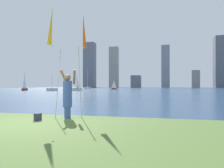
% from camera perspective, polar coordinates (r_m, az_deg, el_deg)
% --- Properties ---
extents(ground, '(120.00, 138.00, 0.12)m').
position_cam_1_polar(ground, '(57.29, 8.62, -1.63)').
color(ground, '#4C662D').
extents(person, '(0.70, 0.51, 1.90)m').
position_cam_1_polar(person, '(8.40, -11.87, -2.68)').
color(person, '#3F59A5').
rests_on(person, ground).
extents(kite_flag_left, '(0.16, 1.00, 4.26)m').
position_cam_1_polar(kite_flag_left, '(8.51, -16.01, 14.36)').
color(kite_flag_left, '#B2B2B7').
rests_on(kite_flag_left, ground).
extents(kite_flag_right, '(0.16, 0.77, 4.16)m').
position_cam_1_polar(kite_flag_right, '(8.94, -7.61, 13.30)').
color(kite_flag_right, '#B2B2B7').
rests_on(kite_flag_right, ground).
extents(bag, '(0.22, 0.19, 0.26)m').
position_cam_1_polar(bag, '(8.23, -19.35, -8.34)').
color(bag, '#33384C').
rests_on(bag, ground).
extents(sailboat_0, '(1.47, 2.88, 4.47)m').
position_cam_1_polar(sailboat_0, '(62.37, 0.58, -0.28)').
color(sailboat_0, maroon).
rests_on(sailboat_0, ground).
extents(sailboat_2, '(2.48, 2.19, 3.57)m').
position_cam_1_polar(sailboat_2, '(47.37, -15.80, -1.39)').
color(sailboat_2, white).
rests_on(sailboat_2, ground).
extents(sailboat_5, '(2.32, 2.24, 6.16)m').
position_cam_1_polar(sailboat_5, '(64.72, -6.63, -1.07)').
color(sailboat_5, white).
rests_on(sailboat_5, ground).
extents(sailboat_6, '(1.04, 1.89, 4.08)m').
position_cam_1_polar(sailboat_6, '(53.84, -22.49, 0.05)').
color(sailboat_6, maroon).
rests_on(sailboat_6, ground).
extents(sailboat_7, '(2.33, 1.24, 3.54)m').
position_cam_1_polar(sailboat_7, '(48.27, -9.27, -0.52)').
color(sailboat_7, white).
rests_on(sailboat_7, ground).
extents(skyline_tower_0, '(6.02, 5.17, 24.55)m').
position_cam_1_polar(skyline_tower_0, '(117.70, -6.03, 5.07)').
color(skyline_tower_0, slate).
rests_on(skyline_tower_0, ground).
extents(skyline_tower_1, '(4.83, 3.52, 21.83)m').
position_cam_1_polar(skyline_tower_1, '(114.77, 0.51, 4.53)').
color(skyline_tower_1, gray).
rests_on(skyline_tower_1, ground).
extents(skyline_tower_2, '(4.89, 6.88, 6.34)m').
position_cam_1_polar(skyline_tower_2, '(112.97, 6.49, 0.67)').
color(skyline_tower_2, slate).
rests_on(skyline_tower_2, ground).
extents(skyline_tower_3, '(4.07, 4.97, 21.41)m').
position_cam_1_polar(skyline_tower_3, '(111.47, 14.18, 4.57)').
color(skyline_tower_3, gray).
rests_on(skyline_tower_3, ground).
extents(skyline_tower_4, '(3.98, 4.04, 8.87)m').
position_cam_1_polar(skyline_tower_4, '(116.54, 21.50, 1.28)').
color(skyline_tower_4, gray).
rests_on(skyline_tower_4, ground).
extents(skyline_tower_5, '(7.33, 5.95, 25.22)m').
position_cam_1_polar(skyline_tower_5, '(117.41, 27.55, 5.28)').
color(skyline_tower_5, '#565B66').
rests_on(skyline_tower_5, ground).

